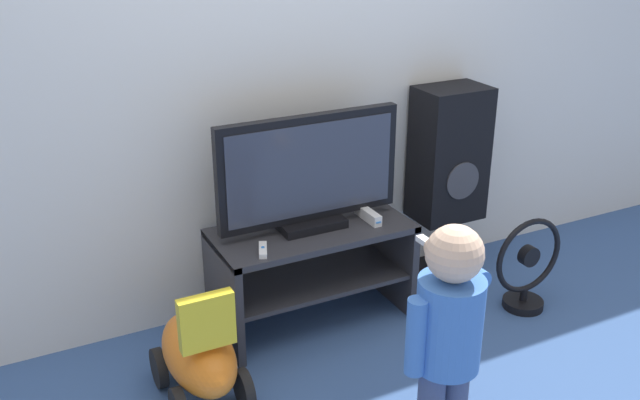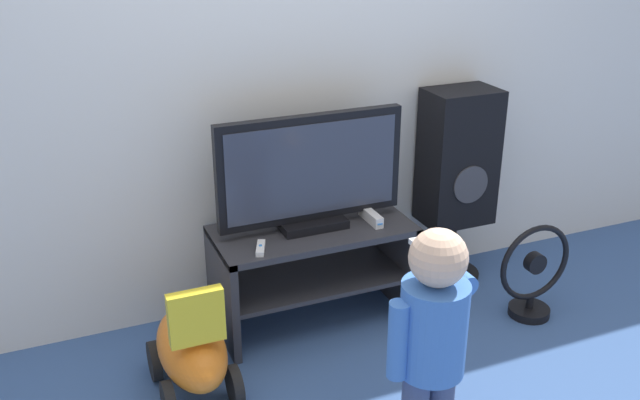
# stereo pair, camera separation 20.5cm
# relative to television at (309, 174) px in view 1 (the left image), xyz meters

# --- Properties ---
(ground_plane) EXTENTS (16.00, 16.00, 0.00)m
(ground_plane) POSITION_rel_television_xyz_m (0.00, -0.24, -0.75)
(ground_plane) COLOR #38568C
(wall_back) EXTENTS (10.00, 0.06, 2.60)m
(wall_back) POSITION_rel_television_xyz_m (0.00, 0.28, 0.55)
(wall_back) COLOR silver
(wall_back) RESTS_ON ground_plane
(tv_stand) EXTENTS (0.92, 0.44, 0.49)m
(tv_stand) POSITION_rel_television_xyz_m (0.00, -0.02, -0.43)
(tv_stand) COLOR #2D2D33
(tv_stand) RESTS_ON ground_plane
(television) EXTENTS (0.88, 0.20, 0.53)m
(television) POSITION_rel_television_xyz_m (0.00, 0.00, 0.00)
(television) COLOR black
(television) RESTS_ON tv_stand
(game_console) EXTENTS (0.04, 0.19, 0.05)m
(game_console) POSITION_rel_television_xyz_m (0.28, -0.06, -0.24)
(game_console) COLOR white
(game_console) RESTS_ON tv_stand
(remote_primary) EXTENTS (0.08, 0.13, 0.03)m
(remote_primary) POSITION_rel_television_xyz_m (-0.29, -0.15, -0.25)
(remote_primary) COLOR white
(remote_primary) RESTS_ON tv_stand
(child) EXTENTS (0.35, 0.51, 0.91)m
(child) POSITION_rel_television_xyz_m (0.03, -1.02, -0.21)
(child) COLOR #3F4C72
(child) RESTS_ON ground_plane
(speaker_tower) EXTENTS (0.36, 0.32, 1.03)m
(speaker_tower) POSITION_rel_television_xyz_m (0.85, 0.10, -0.10)
(speaker_tower) COLOR black
(speaker_tower) RESTS_ON ground_plane
(floor_fan) EXTENTS (0.39, 0.20, 0.48)m
(floor_fan) POSITION_rel_television_xyz_m (0.99, -0.40, -0.53)
(floor_fan) COLOR black
(floor_fan) RESTS_ON ground_plane
(ride_on_toy) EXTENTS (0.31, 0.53, 0.55)m
(ride_on_toy) POSITION_rel_television_xyz_m (-0.66, -0.35, -0.54)
(ride_on_toy) COLOR orange
(ride_on_toy) RESTS_ON ground_plane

